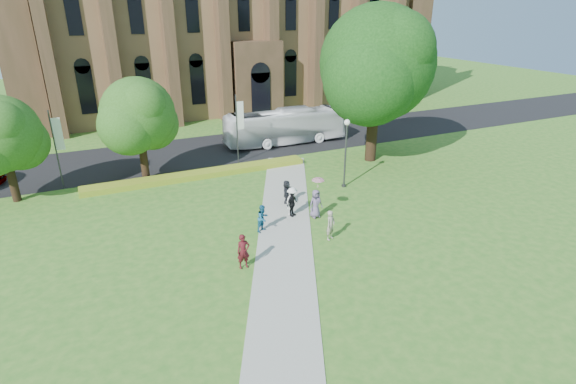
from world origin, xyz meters
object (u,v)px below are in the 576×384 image
streetlamp (346,145)px  tour_coach (285,127)px  pedestrian_0 (243,251)px  large_tree (377,64)px

streetlamp → tour_coach: 12.64m
streetlamp → pedestrian_0: size_ratio=2.73×
large_tree → pedestrian_0: large_tree is taller
large_tree → pedestrian_0: 21.68m
streetlamp → large_tree: (5.50, 4.50, 5.07)m
tour_coach → large_tree: bearing=-147.4°
large_tree → tour_coach: large_tree is taller
streetlamp → pedestrian_0: (-10.87, -7.66, -2.30)m
tour_coach → pedestrian_0: tour_coach is taller
tour_coach → streetlamp: bearing=178.5°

